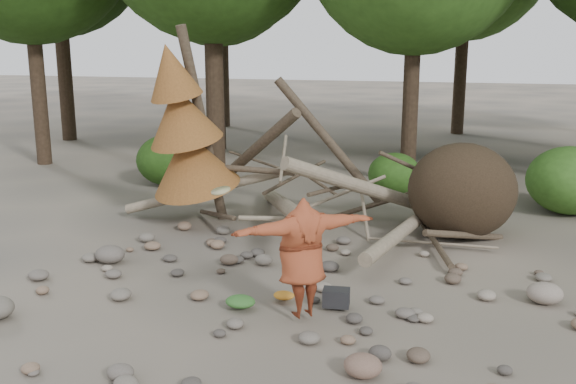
# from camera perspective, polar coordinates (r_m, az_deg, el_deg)

# --- Properties ---
(ground) EXTENTS (120.00, 120.00, 0.00)m
(ground) POSITION_cam_1_polar(r_m,az_deg,el_deg) (10.20, -0.78, -9.64)
(ground) COLOR #514C44
(ground) RESTS_ON ground
(deadfall_pile) EXTENTS (8.55, 5.24, 3.30)m
(deadfall_pile) POSITION_cam_1_polar(r_m,az_deg,el_deg) (13.58, 12.74, 0.04)
(deadfall_pile) COLOR #332619
(deadfall_pile) RESTS_ON ground
(dead_conifer) EXTENTS (2.06, 2.16, 4.35)m
(dead_conifer) POSITION_cam_1_polar(r_m,az_deg,el_deg) (13.82, -9.10, 5.31)
(dead_conifer) COLOR #4C3F30
(dead_conifer) RESTS_ON ground
(bush_left) EXTENTS (1.80, 1.80, 1.44)m
(bush_left) POSITION_cam_1_polar(r_m,az_deg,el_deg) (18.47, -10.57, 2.82)
(bush_left) COLOR #234713
(bush_left) RESTS_ON ground
(bush_mid) EXTENTS (1.40, 1.40, 1.12)m
(bush_mid) POSITION_cam_1_polar(r_m,az_deg,el_deg) (17.24, 9.45, 1.60)
(bush_mid) COLOR #2E5A1A
(bush_mid) RESTS_ON ground
(bush_right) EXTENTS (2.00, 2.00, 1.60)m
(bush_right) POSITION_cam_1_polar(r_m,az_deg,el_deg) (16.45, 23.79, 0.95)
(bush_right) COLOR #396B21
(bush_right) RESTS_ON ground
(frisbee_thrower) EXTENTS (2.23, 1.83, 1.94)m
(frisbee_thrower) POSITION_cam_1_polar(r_m,az_deg,el_deg) (9.20, 1.27, -5.81)
(frisbee_thrower) COLOR brown
(frisbee_thrower) RESTS_ON ground
(backpack) EXTENTS (0.43, 0.31, 0.27)m
(backpack) POSITION_cam_1_polar(r_m,az_deg,el_deg) (9.87, 4.30, -9.65)
(backpack) COLOR black
(backpack) RESTS_ON ground
(cloth_green) EXTENTS (0.46, 0.38, 0.17)m
(cloth_green) POSITION_cam_1_polar(r_m,az_deg,el_deg) (9.87, -4.25, -9.95)
(cloth_green) COLOR #2F6126
(cloth_green) RESTS_ON ground
(cloth_orange) EXTENTS (0.33, 0.27, 0.12)m
(cloth_orange) POSITION_cam_1_polar(r_m,az_deg,el_deg) (10.13, -0.36, -9.44)
(cloth_orange) COLOR #C17821
(cloth_orange) RESTS_ON ground
(boulder_front_right) EXTENTS (0.47, 0.42, 0.28)m
(boulder_front_right) POSITION_cam_1_polar(r_m,az_deg,el_deg) (8.08, 6.67, -15.09)
(boulder_front_right) COLOR brown
(boulder_front_right) RESTS_ON ground
(boulder_mid_right) EXTENTS (0.55, 0.50, 0.33)m
(boulder_mid_right) POSITION_cam_1_polar(r_m,az_deg,el_deg) (10.82, 21.86, -8.34)
(boulder_mid_right) COLOR gray
(boulder_mid_right) RESTS_ON ground
(boulder_mid_left) EXTENTS (0.55, 0.49, 0.33)m
(boulder_mid_left) POSITION_cam_1_polar(r_m,az_deg,el_deg) (12.26, -15.55, -5.36)
(boulder_mid_left) COLOR #615951
(boulder_mid_left) RESTS_ON ground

